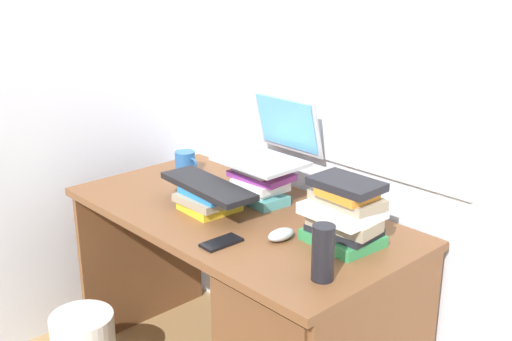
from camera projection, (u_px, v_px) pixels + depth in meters
name	position (u px, v px, depth m)	size (l,w,h in m)	color
wall_back	(314.00, 45.00, 2.36)	(6.00, 0.06, 2.60)	silver
wall_left	(101.00, 33.00, 2.72)	(0.05, 6.00, 2.60)	silver
desk	(297.00, 332.00, 2.15)	(1.32, 0.68, 0.73)	brown
book_stack_tall	(259.00, 182.00, 2.39)	(0.24, 0.20, 0.15)	teal
book_stack_keyboard_riser	(209.00, 200.00, 2.30)	(0.21, 0.19, 0.08)	yellow
book_stack_side	(344.00, 214.00, 2.01)	(0.24, 0.21, 0.22)	#338C4C
laptop	(271.00, 145.00, 2.38)	(0.32, 0.29, 0.24)	#B7BABF
keyboard	(208.00, 186.00, 2.28)	(0.42, 0.14, 0.02)	black
computer_mouse	(281.00, 235.00, 2.07)	(0.06, 0.10, 0.04)	#A5A8AD
mug	(185.00, 162.00, 2.71)	(0.12, 0.09, 0.09)	#265999
water_bottle	(323.00, 253.00, 1.79)	(0.07, 0.07, 0.17)	black
cell_phone	(221.00, 242.00, 2.04)	(0.07, 0.14, 0.01)	black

